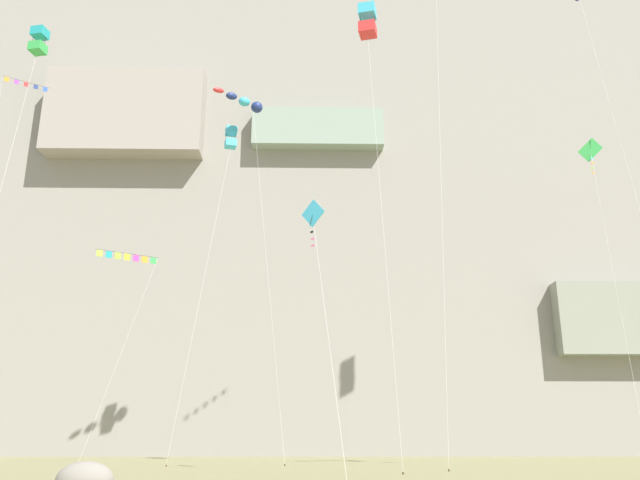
{
  "coord_description": "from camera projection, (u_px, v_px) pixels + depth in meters",
  "views": [
    {
      "loc": [
        -0.98,
        -9.96,
        1.66
      ],
      "look_at": [
        -0.3,
        24.02,
        12.07
      ],
      "focal_mm": 36.31,
      "sensor_mm": 36.0,
      "label": 1
    }
  ],
  "objects": [
    {
      "name": "cliff_face",
      "position": [
        316.0,
        117.0,
        80.98
      ],
      "size": [
        180.0,
        24.19,
        80.3
      ],
      "color": "gray",
      "rests_on": "ground"
    },
    {
      "name": "kite_windsock_low_center",
      "position": [
        245.0,
        103.0,
        48.79
      ],
      "size": [
        5.86,
        2.98,
        26.44
      ],
      "color": "navy",
      "rests_on": "ground"
    },
    {
      "name": "kite_diamond_far_left",
      "position": [
        314.0,
        220.0,
        33.33
      ],
      "size": [
        1.9,
        6.71,
        13.72
      ],
      "color": "#38B2D1",
      "rests_on": "ground"
    },
    {
      "name": "kite_banner_low_right",
      "position": [
        15.0,
        131.0,
        46.81
      ],
      "size": [
        2.89,
        4.39,
        27.33
      ],
      "color": "black",
      "rests_on": "ground"
    },
    {
      "name": "kite_diamond_mid_right",
      "position": [
        594.0,
        169.0,
        36.79
      ],
      "size": [
        1.44,
        1.27,
        18.24
      ],
      "color": "green",
      "rests_on": "ground"
    },
    {
      "name": "kite_box_high_left",
      "position": [
        367.0,
        21.0,
        42.04
      ],
      "size": [
        1.45,
        4.45,
        28.71
      ],
      "color": "#38B2D1",
      "rests_on": "ground"
    },
    {
      "name": "kite_box_far_right",
      "position": [
        39.0,
        42.0,
        35.9
      ],
      "size": [
        0.95,
        3.73,
        23.54
      ],
      "color": "teal",
      "rests_on": "ground"
    },
    {
      "name": "kite_box_high_center",
      "position": [
        231.0,
        138.0,
        49.84
      ],
      "size": [
        2.94,
        5.11,
        24.68
      ],
      "color": "#38B2D1",
      "rests_on": "ground"
    },
    {
      "name": "kite_banner_mid_left",
      "position": [
        126.0,
        265.0,
        44.32
      ],
      "size": [
        3.76,
        2.2,
        13.84
      ],
      "color": "black",
      "rests_on": "ground"
    },
    {
      "name": "kite_banner_upper_right",
      "position": [
        428.0,
        48.0,
        43.82
      ],
      "size": [
        2.46,
        4.59,
        34.0
      ],
      "color": "black",
      "rests_on": "ground"
    },
    {
      "name": "boulder_near_cliff_base",
      "position": [
        85.0,
        480.0,
        18.24
      ],
      "size": [
        1.73,
        1.21,
        1.02
      ],
      "color": "gray",
      "rests_on": "ground"
    }
  ]
}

